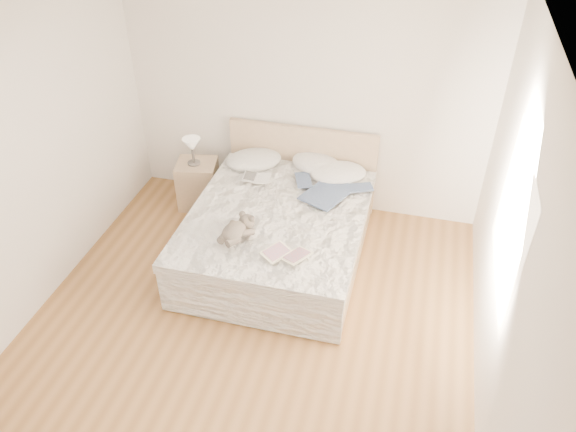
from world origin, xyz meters
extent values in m
cube|color=brown|center=(0.00, 0.00, 0.00)|extent=(4.00, 4.50, 0.00)
cube|color=white|center=(0.00, 0.00, 2.70)|extent=(4.00, 4.50, 0.00)
cube|color=white|center=(0.00, 2.25, 1.35)|extent=(4.00, 0.02, 2.70)
cube|color=white|center=(-2.00, 0.00, 1.35)|extent=(0.02, 4.50, 2.70)
cube|color=white|center=(2.00, 0.00, 1.35)|extent=(0.02, 4.50, 2.70)
cube|color=white|center=(1.99, 0.30, 1.45)|extent=(0.02, 1.30, 1.10)
cube|color=tan|center=(0.00, 1.15, 0.10)|extent=(1.68, 2.08, 0.20)
cube|color=white|center=(0.00, 1.15, 0.35)|extent=(1.60, 2.00, 0.30)
cube|color=white|center=(0.00, 1.10, 0.54)|extent=(1.72, 2.05, 0.10)
cube|color=tan|center=(0.00, 2.19, 0.50)|extent=(1.70, 0.06, 1.00)
cube|color=tan|center=(-1.17, 1.85, 0.28)|extent=(0.52, 0.48, 0.56)
cylinder|color=#494440|center=(-1.19, 1.84, 0.57)|extent=(0.15, 0.15, 0.02)
cylinder|color=#3C3632|center=(-1.19, 1.84, 0.68)|extent=(0.03, 0.03, 0.20)
cone|color=white|center=(-1.19, 1.84, 0.81)|extent=(0.21, 0.21, 0.15)
ellipsoid|color=silver|center=(-0.51, 1.96, 0.64)|extent=(0.76, 0.69, 0.19)
ellipsoid|color=white|center=(0.20, 2.05, 0.64)|extent=(0.72, 0.63, 0.18)
ellipsoid|color=white|center=(0.46, 1.93, 0.64)|extent=(0.72, 0.62, 0.18)
cube|color=white|center=(-0.37, 1.62, 0.63)|extent=(0.33, 0.25, 0.02)
cube|color=#FFF6CD|center=(0.26, 0.47, 0.63)|extent=(0.46, 0.42, 0.02)
camera|label=1|loc=(1.24, -3.23, 3.87)|focal=35.00mm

